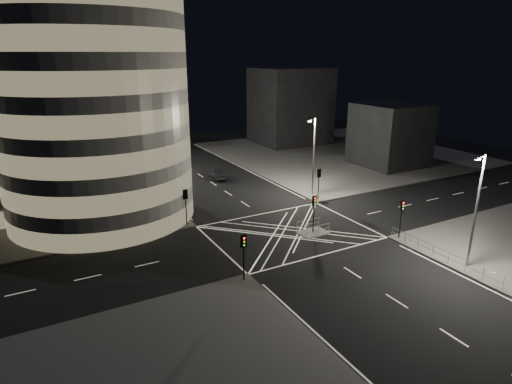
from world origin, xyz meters
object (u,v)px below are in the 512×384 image
traffic_signal_island (314,207)px  sedan (217,174)px  traffic_signal_nr (402,212)px  street_lamp_left_near (164,167)px  street_lamp_left_far (128,140)px  traffic_signal_fr (319,178)px  street_lamp_right_near (476,208)px  traffic_signal_fl (186,200)px  central_island (313,233)px  traffic_signal_nl (244,249)px  street_lamp_right_far (313,154)px

traffic_signal_island → sedan: (-0.50, 23.68, -2.16)m
traffic_signal_nr → street_lamp_left_near: 26.32m
street_lamp_left_near → traffic_signal_island: bearing=-49.7°
street_lamp_left_far → traffic_signal_fr: bearing=-51.8°
street_lamp_left_near → sedan: bearing=43.0°
street_lamp_right_near → sedan: street_lamp_right_near is taller
traffic_signal_fl → street_lamp_left_far: 23.36m
central_island → traffic_signal_nl: size_ratio=0.75×
traffic_signal_fl → traffic_signal_island: (10.80, -8.30, 0.00)m
street_lamp_left_far → sedan: street_lamp_left_far is taller
traffic_signal_fl → street_lamp_left_far: size_ratio=0.40×
central_island → sedan: (-0.50, 23.68, 0.68)m
street_lamp_right_far → sedan: (-7.94, 13.18, -4.78)m
central_island → traffic_signal_nr: traffic_signal_nr is taller
central_island → street_lamp_left_far: (-11.44, 31.50, 5.47)m
traffic_signal_fr → traffic_signal_nr: 13.60m
traffic_signal_island → street_lamp_right_far: size_ratio=0.40×
street_lamp_right_far → street_lamp_right_near: size_ratio=1.00×
central_island → street_lamp_left_near: size_ratio=0.30×
central_island → street_lamp_right_near: street_lamp_right_near is taller
central_island → traffic_signal_fr: 11.10m
traffic_signal_nr → street_lamp_right_near: (0.64, -7.20, 2.63)m
traffic_signal_nl → traffic_signal_fr: (17.60, 13.60, 0.00)m
traffic_signal_fl → street_lamp_left_near: 5.86m
traffic_signal_fl → traffic_signal_nr: same height
traffic_signal_fl → traffic_signal_nl: same height
traffic_signal_island → traffic_signal_fr: bearing=50.7°
street_lamp_left_near → street_lamp_left_far: bearing=90.0°
street_lamp_left_far → sedan: bearing=-35.6°
traffic_signal_fl → street_lamp_right_far: 18.55m
street_lamp_right_far → traffic_signal_fr: bearing=-106.1°
traffic_signal_nl → street_lamp_right_far: size_ratio=0.40×
traffic_signal_fl → traffic_signal_island: 13.62m
central_island → traffic_signal_fl: traffic_signal_fl is taller
traffic_signal_nr → sedan: (-7.30, 28.98, -2.16)m
central_island → traffic_signal_fl: 13.91m
traffic_signal_nl → street_lamp_right_far: bearing=40.9°
traffic_signal_fl → traffic_signal_island: bearing=-37.5°
central_island → street_lamp_right_near: bearing=-59.3°
traffic_signal_fr → traffic_signal_nr: bearing=-90.0°
central_island → traffic_signal_fr: size_ratio=0.75×
traffic_signal_nr → street_lamp_left_far: size_ratio=0.40×
traffic_signal_fl → street_lamp_left_far: bearing=91.6°
street_lamp_left_near → sedan: (10.94, 10.18, -4.78)m
street_lamp_right_near → traffic_signal_island: bearing=120.7°
traffic_signal_nr → sedan: size_ratio=0.87×
sedan → street_lamp_left_far: bearing=-30.8°
street_lamp_left_near → street_lamp_left_far: size_ratio=1.00×
traffic_signal_fr → sedan: 17.16m
sedan → traffic_signal_fl: bearing=60.9°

